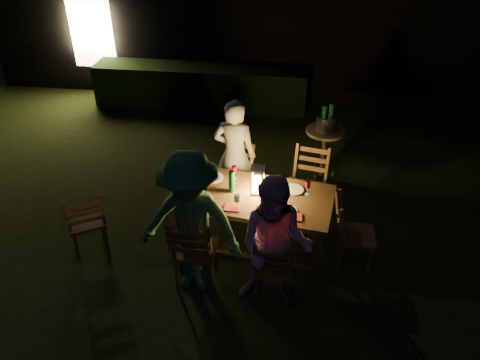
# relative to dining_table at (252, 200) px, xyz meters

# --- Properties ---
(dining_table) EXTENTS (1.99, 1.19, 0.78)m
(dining_table) POSITION_rel_dining_table_xyz_m (0.00, 0.00, 0.00)
(dining_table) COLOR #55351C
(dining_table) RESTS_ON ground
(chair_near_left) EXTENTS (0.47, 0.50, 1.04)m
(chair_near_left) POSITION_rel_dining_table_xyz_m (-0.55, -0.70, -0.39)
(chair_near_left) COLOR #55351C
(chair_near_left) RESTS_ON ground
(chair_near_right) EXTENTS (0.44, 0.47, 0.92)m
(chair_near_right) POSITION_rel_dining_table_xyz_m (0.34, -0.82, -0.43)
(chair_near_right) COLOR #55351C
(chair_near_right) RESTS_ON ground
(chair_far_left) EXTENTS (0.53, 0.56, 0.95)m
(chair_far_left) POSITION_rel_dining_table_xyz_m (-0.34, 0.82, -0.42)
(chair_far_left) COLOR #55351C
(chair_far_left) RESTS_ON ground
(chair_far_right) EXTENTS (0.54, 0.57, 1.03)m
(chair_far_right) POSITION_rel_dining_table_xyz_m (0.65, 0.69, -0.39)
(chair_far_right) COLOR #55351C
(chair_far_right) RESTS_ON ground
(chair_end) EXTENTS (0.46, 0.43, 0.97)m
(chair_end) POSITION_rel_dining_table_xyz_m (1.22, -0.17, -0.41)
(chair_end) COLOR #55351C
(chair_end) RESTS_ON ground
(chair_spare) EXTENTS (0.60, 0.61, 0.96)m
(chair_spare) POSITION_rel_dining_table_xyz_m (-1.95, -0.35, -0.41)
(chair_spare) COLOR #55351C
(chair_spare) RESTS_ON ground
(person_house_side) EXTENTS (0.62, 0.46, 1.58)m
(person_house_side) POSITION_rel_dining_table_xyz_m (-0.33, 0.87, 0.09)
(person_house_side) COLOR beige
(person_house_side) RESTS_ON ground
(person_opp_right) EXTENTS (0.84, 0.70, 1.57)m
(person_opp_right) POSITION_rel_dining_table_xyz_m (0.33, -0.87, 0.08)
(person_opp_right) COLOR #C98AAF
(person_opp_right) RESTS_ON ground
(person_opp_left) EXTENTS (1.19, 0.79, 1.72)m
(person_opp_left) POSITION_rel_dining_table_xyz_m (-0.56, -0.75, 0.16)
(person_opp_left) COLOR #30603A
(person_opp_left) RESTS_ON ground
(lantern) EXTENTS (0.16, 0.16, 0.35)m
(lantern) POSITION_rel_dining_table_xyz_m (0.06, 0.04, 0.23)
(lantern) COLOR white
(lantern) RESTS_ON dining_table
(plate_far_left) EXTENTS (0.25, 0.25, 0.01)m
(plate_far_left) POSITION_rel_dining_table_xyz_m (-0.51, 0.29, 0.08)
(plate_far_left) COLOR white
(plate_far_left) RESTS_ON dining_table
(plate_near_left) EXTENTS (0.25, 0.25, 0.01)m
(plate_near_left) POSITION_rel_dining_table_xyz_m (-0.58, -0.14, 0.08)
(plate_near_left) COLOR white
(plate_near_left) RESTS_ON dining_table
(plate_far_right) EXTENTS (0.25, 0.25, 0.01)m
(plate_far_right) POSITION_rel_dining_table_xyz_m (0.48, 0.16, 0.08)
(plate_far_right) COLOR white
(plate_far_right) RESTS_ON dining_table
(plate_near_right) EXTENTS (0.25, 0.25, 0.01)m
(plate_near_right) POSITION_rel_dining_table_xyz_m (0.41, -0.28, 0.08)
(plate_near_right) COLOR white
(plate_near_right) RESTS_ON dining_table
(wineglass_a) EXTENTS (0.06, 0.06, 0.18)m
(wineglass_a) POSITION_rel_dining_table_xyz_m (-0.26, 0.32, 0.17)
(wineglass_a) COLOR #59070F
(wineglass_a) RESTS_ON dining_table
(wineglass_b) EXTENTS (0.06, 0.06, 0.18)m
(wineglass_b) POSITION_rel_dining_table_xyz_m (-0.73, -0.02, 0.17)
(wineglass_b) COLOR #59070F
(wineglass_b) RESTS_ON dining_table
(wineglass_c) EXTENTS (0.06, 0.06, 0.18)m
(wineglass_c) POSITION_rel_dining_table_xyz_m (0.26, -0.32, 0.17)
(wineglass_c) COLOR #59070F
(wineglass_c) RESTS_ON dining_table
(wineglass_d) EXTENTS (0.06, 0.06, 0.18)m
(wineglass_d) POSITION_rel_dining_table_xyz_m (0.64, 0.09, 0.17)
(wineglass_d) COLOR #59070F
(wineglass_d) RESTS_ON dining_table
(wineglass_e) EXTENTS (0.06, 0.06, 0.18)m
(wineglass_e) POSITION_rel_dining_table_xyz_m (-0.14, -0.28, 0.17)
(wineglass_e) COLOR silver
(wineglass_e) RESTS_ON dining_table
(bottle_table) EXTENTS (0.07, 0.07, 0.28)m
(bottle_table) POSITION_rel_dining_table_xyz_m (-0.25, 0.03, 0.22)
(bottle_table) COLOR #0F471E
(bottle_table) RESTS_ON dining_table
(napkin_left) EXTENTS (0.18, 0.14, 0.01)m
(napkin_left) POSITION_rel_dining_table_xyz_m (-0.19, -0.30, 0.08)
(napkin_left) COLOR red
(napkin_left) RESTS_ON dining_table
(napkin_right) EXTENTS (0.18, 0.14, 0.01)m
(napkin_right) POSITION_rel_dining_table_xyz_m (0.50, -0.37, 0.08)
(napkin_right) COLOR red
(napkin_right) RESTS_ON dining_table
(phone) EXTENTS (0.14, 0.07, 0.01)m
(phone) POSITION_rel_dining_table_xyz_m (-0.66, -0.21, 0.08)
(phone) COLOR black
(phone) RESTS_ON dining_table
(side_table) EXTENTS (0.58, 0.58, 0.78)m
(side_table) POSITION_rel_dining_table_xyz_m (0.89, 1.81, -0.02)
(side_table) COLOR olive
(side_table) RESTS_ON ground
(ice_bucket) EXTENTS (0.30, 0.30, 0.22)m
(ice_bucket) POSITION_rel_dining_table_xyz_m (0.89, 1.81, 0.19)
(ice_bucket) COLOR #A5A8AD
(ice_bucket) RESTS_ON side_table
(bottle_bucket_a) EXTENTS (0.07, 0.07, 0.32)m
(bottle_bucket_a) POSITION_rel_dining_table_xyz_m (0.84, 1.77, 0.24)
(bottle_bucket_a) COLOR #0F471E
(bottle_bucket_a) RESTS_ON side_table
(bottle_bucket_b) EXTENTS (0.07, 0.07, 0.32)m
(bottle_bucket_b) POSITION_rel_dining_table_xyz_m (0.94, 1.85, 0.24)
(bottle_bucket_b) COLOR #0F471E
(bottle_bucket_b) RESTS_ON side_table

